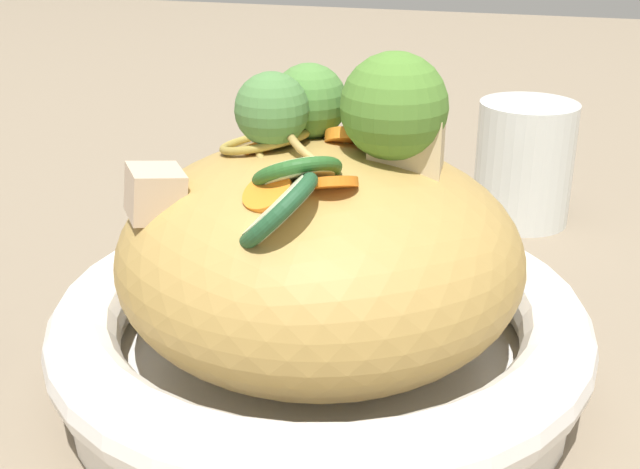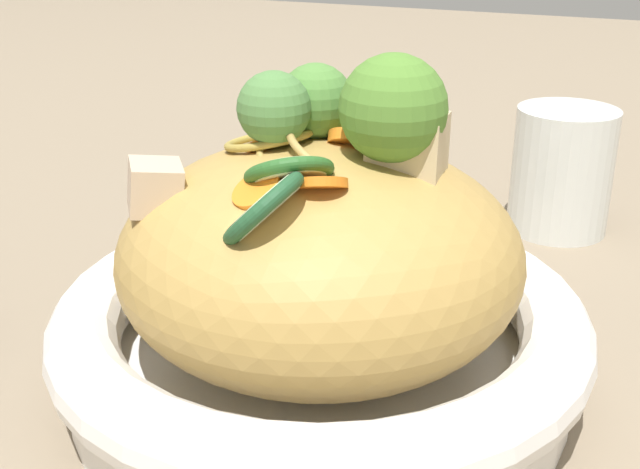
# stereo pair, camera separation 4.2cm
# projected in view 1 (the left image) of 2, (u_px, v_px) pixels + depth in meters

# --- Properties ---
(ground_plane) EXTENTS (3.00, 3.00, 0.00)m
(ground_plane) POSITION_uv_depth(u_px,v_px,m) (320.00, 383.00, 0.45)
(ground_plane) COLOR #81715B
(serving_bowl) EXTENTS (0.28, 0.28, 0.06)m
(serving_bowl) POSITION_uv_depth(u_px,v_px,m) (320.00, 335.00, 0.44)
(serving_bowl) COLOR white
(serving_bowl) RESTS_ON ground_plane
(noodle_heap) EXTENTS (0.21, 0.21, 0.12)m
(noodle_heap) POSITION_uv_depth(u_px,v_px,m) (320.00, 254.00, 0.42)
(noodle_heap) COLOR #AD8946
(noodle_heap) RESTS_ON serving_bowl
(broccoli_florets) EXTENTS (0.08, 0.11, 0.06)m
(broccoli_florets) POSITION_uv_depth(u_px,v_px,m) (347.00, 109.00, 0.40)
(broccoli_florets) COLOR #9AAB75
(broccoli_florets) RESTS_ON serving_bowl
(carrot_coins) EXTENTS (0.10, 0.08, 0.02)m
(carrot_coins) POSITION_uv_depth(u_px,v_px,m) (311.00, 163.00, 0.39)
(carrot_coins) COLOR orange
(carrot_coins) RESTS_ON serving_bowl
(zucchini_slices) EXTENTS (0.13, 0.08, 0.05)m
(zucchini_slices) POSITION_uv_depth(u_px,v_px,m) (324.00, 173.00, 0.38)
(zucchini_slices) COLOR beige
(zucchini_slices) RESTS_ON serving_bowl
(chicken_chunks) EXTENTS (0.09, 0.15, 0.05)m
(chicken_chunks) POSITION_uv_depth(u_px,v_px,m) (333.00, 159.00, 0.40)
(chicken_chunks) COLOR #D2BB8D
(chicken_chunks) RESTS_ON serving_bowl
(drinking_glass) EXTENTS (0.08, 0.08, 0.10)m
(drinking_glass) POSITION_uv_depth(u_px,v_px,m) (524.00, 163.00, 0.66)
(drinking_glass) COLOR silver
(drinking_glass) RESTS_ON ground_plane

